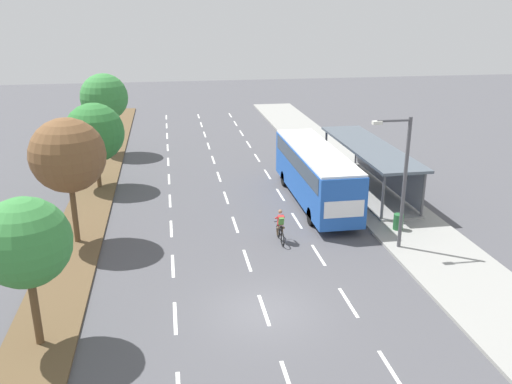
# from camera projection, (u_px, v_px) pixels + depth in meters

# --- Properties ---
(ground_plane) EXTENTS (140.00, 140.00, 0.00)m
(ground_plane) POSITION_uv_depth(u_px,v_px,m) (265.00, 312.00, 21.25)
(ground_plane) COLOR #4C4C51
(median_strip) EXTENTS (2.60, 52.00, 0.12)m
(median_strip) POSITION_uv_depth(u_px,v_px,m) (101.00, 174.00, 38.58)
(median_strip) COLOR brown
(median_strip) RESTS_ON ground
(sidewalk_right) EXTENTS (4.50, 52.00, 0.15)m
(sidewalk_right) POSITION_uv_depth(u_px,v_px,m) (336.00, 162.00, 41.30)
(sidewalk_right) COLOR gray
(sidewalk_right) RESTS_ON ground
(lane_divider_left) EXTENTS (0.14, 47.09, 0.01)m
(lane_divider_left) POSITION_uv_depth(u_px,v_px,m) (169.00, 179.00, 37.52)
(lane_divider_left) COLOR white
(lane_divider_left) RESTS_ON ground
(lane_divider_center) EXTENTS (0.14, 47.09, 0.01)m
(lane_divider_center) POSITION_uv_depth(u_px,v_px,m) (219.00, 177.00, 38.06)
(lane_divider_center) COLOR white
(lane_divider_center) RESTS_ON ground
(lane_divider_right) EXTENTS (0.14, 47.09, 0.01)m
(lane_divider_right) POSITION_uv_depth(u_px,v_px,m) (267.00, 174.00, 38.61)
(lane_divider_right) COLOR white
(lane_divider_right) RESTS_ON ground
(bus_shelter) EXTENTS (2.90, 11.88, 2.86)m
(bus_shelter) POSITION_uv_depth(u_px,v_px,m) (372.00, 163.00, 34.73)
(bus_shelter) COLOR gray
(bus_shelter) RESTS_ON sidewalk_right
(bus) EXTENTS (2.54, 11.29, 3.37)m
(bus) POSITION_uv_depth(u_px,v_px,m) (315.00, 170.00, 32.46)
(bus) COLOR #2356B2
(bus) RESTS_ON ground
(cyclist) EXTENTS (0.46, 1.82, 1.71)m
(cyclist) POSITION_uv_depth(u_px,v_px,m) (280.00, 227.00, 27.32)
(cyclist) COLOR black
(cyclist) RESTS_ON ground
(median_tree_nearest) EXTENTS (3.08, 3.08, 5.44)m
(median_tree_nearest) POSITION_uv_depth(u_px,v_px,m) (25.00, 243.00, 17.84)
(median_tree_nearest) COLOR brown
(median_tree_nearest) RESTS_ON median_strip
(median_tree_second) EXTENTS (3.64, 3.64, 6.34)m
(median_tree_second) POSITION_uv_depth(u_px,v_px,m) (68.00, 156.00, 25.89)
(median_tree_second) COLOR brown
(median_tree_second) RESTS_ON median_strip
(median_tree_third) EXTENTS (3.80, 3.80, 5.54)m
(median_tree_third) POSITION_uv_depth(u_px,v_px,m) (94.00, 133.00, 34.44)
(median_tree_third) COLOR brown
(median_tree_third) RESTS_ON median_strip
(median_tree_fourth) EXTENTS (3.72, 3.72, 6.37)m
(median_tree_fourth) POSITION_uv_depth(u_px,v_px,m) (104.00, 97.00, 42.38)
(median_tree_fourth) COLOR brown
(median_tree_fourth) RESTS_ON median_strip
(streetlight) EXTENTS (1.91, 0.24, 6.50)m
(streetlight) POSITION_uv_depth(u_px,v_px,m) (402.00, 175.00, 25.42)
(streetlight) COLOR #4C4C51
(streetlight) RESTS_ON sidewalk_right
(trash_bin) EXTENTS (0.52, 0.52, 0.85)m
(trash_bin) POSITION_uv_depth(u_px,v_px,m) (398.00, 222.00, 28.60)
(trash_bin) COLOR #286B38
(trash_bin) RESTS_ON sidewalk_right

